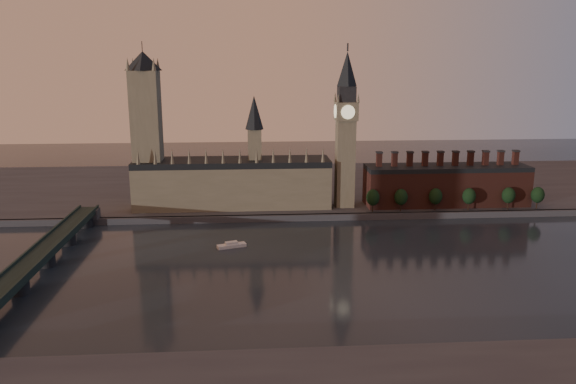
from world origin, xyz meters
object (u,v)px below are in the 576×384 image
(victoria_tower, at_px, (147,125))
(westminster_bridge, at_px, (31,266))
(big_ben, at_px, (346,128))
(river_boat, at_px, (232,245))

(victoria_tower, distance_m, westminster_bridge, 133.21)
(victoria_tower, bearing_deg, big_ben, -2.20)
(victoria_tower, bearing_deg, westminster_bridge, -106.56)
(westminster_bridge, bearing_deg, river_boat, 25.19)
(big_ben, height_order, river_boat, big_ben)
(victoria_tower, height_order, river_boat, victoria_tower)
(river_boat, bearing_deg, victoria_tower, 107.82)
(big_ben, height_order, westminster_bridge, big_ben)
(big_ben, bearing_deg, victoria_tower, 177.80)
(victoria_tower, xyz_separation_m, big_ben, (130.00, -5.00, -2.26))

